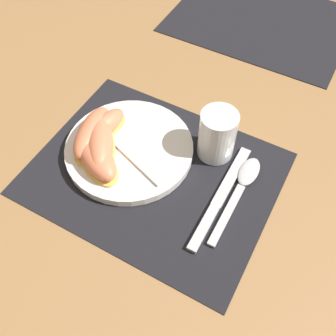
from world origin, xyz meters
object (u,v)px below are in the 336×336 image
at_px(citrus_wedge_0, 103,127).
at_px(citrus_wedge_3, 97,158).
at_px(citrus_wedge_1, 93,132).
at_px(citrus_wedge_2, 100,144).
at_px(fork, 121,146).
at_px(plate, 129,149).
at_px(spoon, 243,182).
at_px(knife, 220,198).
at_px(juice_glass, 217,137).

xyz_separation_m(citrus_wedge_0, citrus_wedge_3, (0.03, -0.06, -0.00)).
height_order(citrus_wedge_1, citrus_wedge_2, citrus_wedge_2).
distance_m(fork, citrus_wedge_2, 0.04).
bearing_deg(fork, citrus_wedge_0, 164.68).
height_order(plate, citrus_wedge_2, citrus_wedge_2).
bearing_deg(citrus_wedge_0, spoon, 6.66).
bearing_deg(plate, citrus_wedge_2, -138.47).
distance_m(knife, citrus_wedge_3, 0.22).
relative_size(juice_glass, fork, 0.52).
height_order(juice_glass, citrus_wedge_0, juice_glass).
height_order(knife, citrus_wedge_3, citrus_wedge_3).
relative_size(citrus_wedge_0, citrus_wedge_2, 0.81).
height_order(spoon, citrus_wedge_2, citrus_wedge_2).
distance_m(spoon, citrus_wedge_1, 0.28).
relative_size(spoon, citrus_wedge_1, 1.44).
bearing_deg(juice_glass, citrus_wedge_0, -159.44).
xyz_separation_m(juice_glass, citrus_wedge_2, (-0.18, -0.11, -0.01)).
relative_size(knife, fork, 1.24).
height_order(plate, spoon, plate).
bearing_deg(citrus_wedge_2, plate, 41.53).
bearing_deg(spoon, plate, -170.60).
distance_m(knife, citrus_wedge_2, 0.23).
distance_m(juice_glass, citrus_wedge_1, 0.22).
xyz_separation_m(plate, knife, (0.19, -0.01, -0.01)).
xyz_separation_m(plate, citrus_wedge_3, (-0.03, -0.06, 0.02)).
bearing_deg(plate, citrus_wedge_0, 176.34).
bearing_deg(juice_glass, citrus_wedge_1, -155.36).
bearing_deg(fork, spoon, 11.06).
height_order(plate, juice_glass, juice_glass).
xyz_separation_m(citrus_wedge_1, citrus_wedge_3, (0.04, -0.04, -0.00)).
distance_m(knife, citrus_wedge_0, 0.25).
xyz_separation_m(knife, spoon, (0.02, 0.05, 0.00)).
bearing_deg(spoon, knife, -115.28).
bearing_deg(citrus_wedge_0, citrus_wedge_3, -64.71).
height_order(knife, citrus_wedge_1, citrus_wedge_1).
bearing_deg(knife, juice_glass, 119.46).
distance_m(knife, citrus_wedge_1, 0.26).
bearing_deg(citrus_wedge_1, plate, 13.98).
bearing_deg(citrus_wedge_1, citrus_wedge_3, -49.28).
distance_m(plate, citrus_wedge_3, 0.07).
bearing_deg(fork, juice_glass, 29.71).
height_order(fork, citrus_wedge_1, citrus_wedge_1).
height_order(knife, citrus_wedge_0, citrus_wedge_0).
bearing_deg(citrus_wedge_3, citrus_wedge_2, 110.29).
height_order(fork, citrus_wedge_3, citrus_wedge_3).
relative_size(citrus_wedge_0, citrus_wedge_1, 0.84).
relative_size(spoon, citrus_wedge_0, 1.71).
bearing_deg(knife, plate, 175.93).
bearing_deg(fork, citrus_wedge_1, -172.02).
distance_m(citrus_wedge_2, citrus_wedge_3, 0.03).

